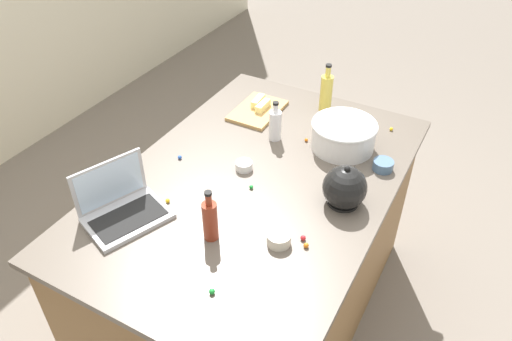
{
  "coord_description": "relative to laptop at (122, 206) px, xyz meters",
  "views": [
    {
      "loc": [
        -1.46,
        -0.8,
        2.24
      ],
      "look_at": [
        0.0,
        0.0,
        0.95
      ],
      "focal_mm": 34.58,
      "sensor_mm": 36.0,
      "label": 1
    }
  ],
  "objects": [
    {
      "name": "cutting_board",
      "position": [
        0.95,
        -0.09,
        -0.04
      ],
      "size": [
        0.31,
        0.21,
        0.02
      ],
      "primitive_type": "cube",
      "color": "tan",
      "rests_on": "island_counter"
    },
    {
      "name": "bottle_vinegar",
      "position": [
        0.77,
        -0.28,
        0.03
      ],
      "size": [
        0.06,
        0.06,
        0.2
      ],
      "color": "white",
      "rests_on": "island_counter"
    },
    {
      "name": "candy_1",
      "position": [
        0.39,
        -0.37,
        -0.04
      ],
      "size": [
        0.02,
        0.02,
        0.02
      ],
      "primitive_type": "sphere",
      "color": "green",
      "rests_on": "island_counter"
    },
    {
      "name": "butter_stick_left",
      "position": [
        0.96,
        -0.12,
        -0.01
      ],
      "size": [
        0.11,
        0.04,
        0.04
      ],
      "primitive_type": "cube",
      "rotation": [
        0.0,
        0.0,
        0.0
      ],
      "color": "#F4E58C",
      "rests_on": "cutting_board"
    },
    {
      "name": "island_counter",
      "position": [
        0.45,
        -0.36,
        -0.5
      ],
      "size": [
        1.68,
        1.12,
        0.9
      ],
      "color": "olive",
      "rests_on": "ground"
    },
    {
      "name": "ground_plane",
      "position": [
        0.45,
        -0.36,
        -0.95
      ],
      "size": [
        12.0,
        12.0,
        0.0
      ],
      "primitive_type": "plane",
      "color": "slate"
    },
    {
      "name": "kettle",
      "position": [
        0.49,
        -0.74,
        0.03
      ],
      "size": [
        0.21,
        0.18,
        0.2
      ],
      "color": "black",
      "rests_on": "island_counter"
    },
    {
      "name": "candy_5",
      "position": [
        0.82,
        -0.43,
        -0.04
      ],
      "size": [
        0.02,
        0.02,
        0.02
      ],
      "primitive_type": "sphere",
      "color": "orange",
      "rests_on": "island_counter"
    },
    {
      "name": "ramekin_medium",
      "position": [
        0.78,
        -0.82,
        -0.02
      ],
      "size": [
        0.09,
        0.09,
        0.05
      ],
      "primitive_type": "cylinder",
      "color": "slate",
      "rests_on": "island_counter"
    },
    {
      "name": "mixing_bowl_large",
      "position": [
        0.86,
        -0.6,
        0.02
      ],
      "size": [
        0.31,
        0.31,
        0.13
      ],
      "color": "white",
      "rests_on": "island_counter"
    },
    {
      "name": "ramekin_small",
      "position": [
        0.49,
        -0.27,
        -0.03
      ],
      "size": [
        0.08,
        0.08,
        0.04
      ],
      "primitive_type": "cylinder",
      "color": "white",
      "rests_on": "island_counter"
    },
    {
      "name": "candy_2",
      "position": [
        0.19,
        -0.71,
        -0.04
      ],
      "size": [
        0.02,
        0.02,
        0.02
      ],
      "primitive_type": "sphere",
      "color": "orange",
      "rests_on": "island_counter"
    },
    {
      "name": "candy_4",
      "position": [
        -0.16,
        -0.52,
        -0.04
      ],
      "size": [
        0.02,
        0.02,
        0.02
      ],
      "primitive_type": "sphere",
      "color": "green",
      "rests_on": "island_counter"
    },
    {
      "name": "candy_7",
      "position": [
        0.22,
        -0.69,
        -0.04
      ],
      "size": [
        0.02,
        0.02,
        0.02
      ],
      "primitive_type": "sphere",
      "color": "red",
      "rests_on": "island_counter"
    },
    {
      "name": "candy_8",
      "position": [
        0.15,
        -0.11,
        -0.04
      ],
      "size": [
        0.02,
        0.02,
        0.02
      ],
      "primitive_type": "sphere",
      "color": "yellow",
      "rests_on": "island_counter"
    },
    {
      "name": "bottle_soy",
      "position": [
        0.07,
        -0.37,
        0.04
      ],
      "size": [
        0.06,
        0.06,
        0.22
      ],
      "color": "maroon",
      "rests_on": "island_counter"
    },
    {
      "name": "candy_6",
      "position": [
        1.11,
        -0.76,
        -0.04
      ],
      "size": [
        0.02,
        0.02,
        0.02
      ],
      "primitive_type": "sphere",
      "color": "yellow",
      "rests_on": "island_counter"
    },
    {
      "name": "bottle_oil",
      "position": [
        1.14,
        -0.39,
        0.06
      ],
      "size": [
        0.06,
        0.06,
        0.26
      ],
      "color": "#DBC64C",
      "rests_on": "island_counter"
    },
    {
      "name": "candy_3",
      "position": [
        0.42,
        0.02,
        -0.04
      ],
      "size": [
        0.02,
        0.02,
        0.02
      ],
      "primitive_type": "sphere",
      "color": "blue",
      "rests_on": "island_counter"
    },
    {
      "name": "ramekin_wide",
      "position": [
        0.16,
        -0.61,
        -0.02
      ],
      "size": [
        0.09,
        0.09,
        0.05
      ],
      "primitive_type": "cylinder",
      "color": "beige",
      "rests_on": "island_counter"
    },
    {
      "name": "butter_stick_right",
      "position": [
        1.0,
        -0.07,
        -0.01
      ],
      "size": [
        0.11,
        0.04,
        0.04
      ],
      "primitive_type": "cube",
      "rotation": [
        0.0,
        0.0,
        0.08
      ],
      "color": "#F4E58C",
      "rests_on": "cutting_board"
    },
    {
      "name": "laptop",
      "position": [
        0.0,
        0.0,
        0.0
      ],
      "size": [
        0.37,
        0.33,
        0.22
      ],
      "color": "#B7B7BC",
      "rests_on": "island_counter"
    }
  ]
}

